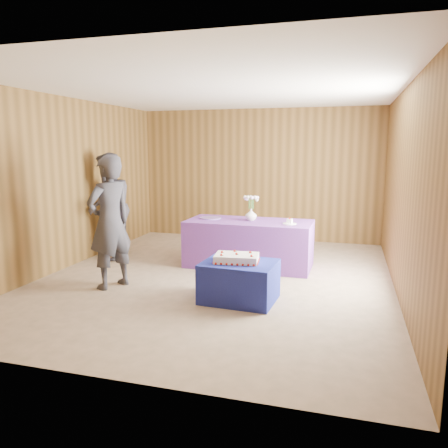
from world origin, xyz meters
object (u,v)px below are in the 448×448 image
at_px(serving_table, 249,244).
at_px(vase, 251,215).
at_px(cake_table, 239,281).
at_px(guest_right, 109,207).
at_px(sheet_cake, 237,258).
at_px(guest_left, 110,222).

relative_size(serving_table, vase, 10.49).
bearing_deg(cake_table, vase, 101.55).
distance_m(vase, guest_right, 2.44).
height_order(sheet_cake, guest_left, guest_left).
bearing_deg(serving_table, guest_right, -174.83).
bearing_deg(serving_table, guest_left, -134.06).
bearing_deg(guest_left, sheet_cake, 113.05).
bearing_deg(serving_table, sheet_cake, -81.79).
distance_m(serving_table, vase, 0.47).
bearing_deg(cake_table, sheet_cake, 178.28).
bearing_deg(guest_left, cake_table, 112.96).
relative_size(vase, guest_right, 0.10).
height_order(vase, guest_left, guest_left).
xyz_separation_m(serving_table, guest_right, (-2.41, -0.18, 0.54)).
height_order(cake_table, guest_right, guest_right).
distance_m(guest_left, guest_right, 1.63).
relative_size(cake_table, sheet_cake, 1.51).
distance_m(cake_table, serving_table, 1.65).
height_order(guest_left, guest_right, guest_right).
bearing_deg(cake_table, serving_table, 102.45).
xyz_separation_m(cake_table, vase, (-0.22, 1.66, 0.60)).
bearing_deg(cake_table, guest_right, 155.27).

